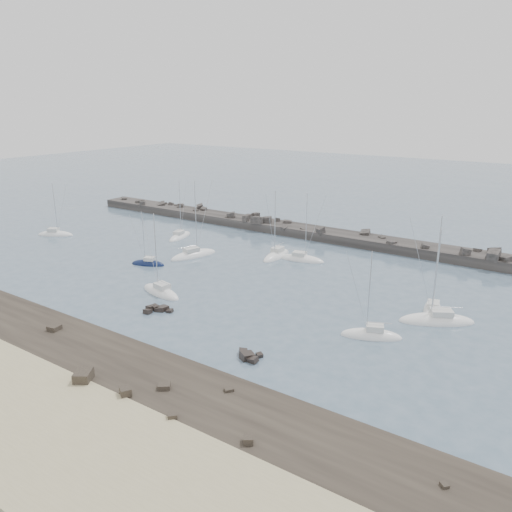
{
  "coord_description": "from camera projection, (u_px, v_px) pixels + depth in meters",
  "views": [
    {
      "loc": [
        41.72,
        -51.89,
        27.04
      ],
      "look_at": [
        -1.39,
        12.0,
        3.04
      ],
      "focal_mm": 35.0,
      "sensor_mm": 36.0,
      "label": 1
    }
  ],
  "objects": [
    {
      "name": "sailboat_0",
      "position": [
        55.0,
        235.0,
        104.84
      ],
      "size": [
        7.73,
        5.68,
        12.02
      ],
      "color": "white",
      "rests_on": "ground"
    },
    {
      "name": "sailboat_2",
      "position": [
        148.0,
        264.0,
        86.06
      ],
      "size": [
        6.28,
        3.85,
        9.71
      ],
      "color": "#0F1B40",
      "rests_on": "ground"
    },
    {
      "name": "rock_cluster_far",
      "position": [
        248.0,
        356.0,
        54.71
      ],
      "size": [
        3.16,
        2.51,
        1.23
      ],
      "color": "black",
      "rests_on": "ground"
    },
    {
      "name": "rock_shelf",
      "position": [
        89.0,
        361.0,
        54.14
      ],
      "size": [
        140.0,
        12.0,
        1.95
      ],
      "color": "black",
      "rests_on": "ground"
    },
    {
      "name": "sailboat_5",
      "position": [
        161.0,
        293.0,
        73.22
      ],
      "size": [
        8.45,
        4.06,
        12.95
      ],
      "color": "white",
      "rests_on": "ground"
    },
    {
      "name": "ground",
      "position": [
        217.0,
        298.0,
        71.39
      ],
      "size": [
        400.0,
        400.0,
        0.0
      ],
      "primitive_type": "plane",
      "color": "slate",
      "rests_on": "ground"
    },
    {
      "name": "rock_cluster_near",
      "position": [
        158.0,
        309.0,
        67.27
      ],
      "size": [
        3.71,
        3.18,
        1.25
      ],
      "color": "black",
      "rests_on": "ground"
    },
    {
      "name": "sailboat_8",
      "position": [
        432.0,
        311.0,
        66.82
      ],
      "size": [
        4.1,
        7.95,
        12.15
      ],
      "color": "white",
      "rests_on": "ground"
    },
    {
      "name": "breakwater",
      "position": [
        301.0,
        234.0,
        105.28
      ],
      "size": [
        115.0,
        6.9,
        4.95
      ],
      "color": "#2E2B29",
      "rests_on": "ground"
    },
    {
      "name": "sailboat_4",
      "position": [
        302.0,
        260.0,
        88.49
      ],
      "size": [
        8.59,
        3.93,
        13.03
      ],
      "color": "white",
      "rests_on": "ground"
    },
    {
      "name": "sailboat_9",
      "position": [
        437.0,
        321.0,
        63.71
      ],
      "size": [
        9.74,
        7.37,
        15.06
      ],
      "color": "white",
      "rests_on": "ground"
    },
    {
      "name": "sailboat_7",
      "position": [
        371.0,
        336.0,
        59.69
      ],
      "size": [
        7.56,
        4.95,
        11.7
      ],
      "color": "white",
      "rests_on": "ground"
    },
    {
      "name": "sailboat_3",
      "position": [
        194.0,
        256.0,
        90.69
      ],
      "size": [
        5.56,
        9.78,
        14.74
      ],
      "color": "white",
      "rests_on": "ground"
    },
    {
      "name": "sailboat_6",
      "position": [
        276.0,
        256.0,
        90.36
      ],
      "size": [
        2.92,
        8.39,
        13.27
      ],
      "color": "white",
      "rests_on": "ground"
    },
    {
      "name": "sand_strip",
      "position": [
        2.0,
        407.0,
        46.06
      ],
      "size": [
        140.0,
        14.0,
        1.0
      ],
      "primitive_type": "cube",
      "color": "#C3B587",
      "rests_on": "ground"
    },
    {
      "name": "sailboat_1",
      "position": [
        180.0,
        237.0,
        103.16
      ],
      "size": [
        4.25,
        8.27,
        12.55
      ],
      "color": "white",
      "rests_on": "ground"
    }
  ]
}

